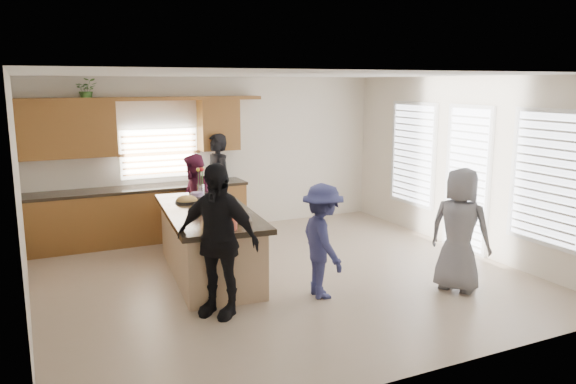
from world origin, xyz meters
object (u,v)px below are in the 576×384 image
woman_right_front (460,230)px  woman_right_back (323,241)px  woman_left_mid (194,200)px  woman_left_back (217,184)px  island (209,244)px  woman_left_front (217,240)px  salad_bowl (220,221)px

woman_right_front → woman_right_back: bearing=43.3°
woman_right_front → woman_left_mid: bearing=7.3°
woman_left_back → woman_right_front: woman_left_back is taller
island → woman_left_front: 1.50m
salad_bowl → woman_right_back: woman_right_back is taller
island → woman_right_back: woman_right_back is taller
woman_left_back → woman_left_front: 3.62m
salad_bowl → woman_right_front: 3.10m
woman_left_mid → salad_bowl: bearing=2.0°
woman_left_mid → woman_right_front: (2.52, -3.53, 0.05)m
island → woman_right_front: bearing=-29.6°
woman_right_back → woman_right_front: size_ratio=0.90×
woman_left_back → woman_left_mid: size_ratio=1.18×
island → woman_left_back: 2.25m
woman_right_back → woman_left_mid: bearing=22.2°
woman_left_back → woman_left_front: woman_left_back is taller
island → salad_bowl: (-0.18, -1.08, 0.59)m
salad_bowl → woman_left_mid: woman_left_mid is taller
island → woman_left_front: bearing=-97.3°
woman_left_back → island: bearing=-31.5°
island → salad_bowl: bearing=-93.6°
salad_bowl → woman_left_mid: (0.43, 2.62, -0.27)m
woman_left_mid → woman_right_back: bearing=26.5°
salad_bowl → island: bearing=80.4°
woman_left_front → woman_right_back: size_ratio=1.24×
woman_left_back → woman_right_back: bearing=-5.9°
woman_right_back → woman_right_front: 1.81m
woman_right_back → island: bearing=43.5°
woman_left_back → woman_left_front: size_ratio=1.00×
salad_bowl → woman_right_back: 1.32m
woman_left_back → woman_left_mid: (-0.58, -0.51, -0.14)m
salad_bowl → woman_left_front: (-0.15, -0.30, -0.14)m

